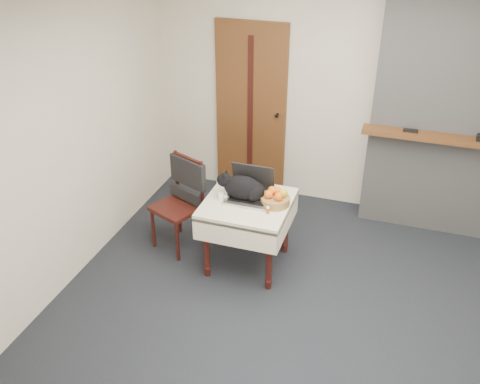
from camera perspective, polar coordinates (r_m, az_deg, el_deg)
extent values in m
plane|color=black|center=(4.77, 7.82, -12.85)|extent=(4.50, 4.50, 0.00)
cube|color=beige|center=(5.84, 12.76, 9.96)|extent=(4.50, 0.02, 2.60)
cube|color=beige|center=(4.84, -18.13, 5.03)|extent=(0.02, 4.00, 2.60)
cube|color=brown|center=(6.14, 1.17, 8.68)|extent=(0.82, 0.05, 2.00)
cube|color=black|center=(6.11, 1.08, 8.58)|extent=(0.06, 0.01, 1.70)
cylinder|color=black|center=(6.02, 3.98, 8.16)|extent=(0.04, 0.06, 0.04)
cube|color=gray|center=(5.69, 21.63, 8.05)|extent=(1.50, 0.30, 2.60)
cube|color=brown|center=(5.53, 21.26, 5.29)|extent=(1.62, 0.18, 0.05)
cube|color=black|center=(5.50, 17.73, 6.26)|extent=(0.14, 0.04, 0.03)
cylinder|color=black|center=(4.96, -3.60, -5.90)|extent=(0.06, 0.06, 0.64)
sphere|color=black|center=(5.10, -3.52, -8.09)|extent=(0.07, 0.07, 0.07)
cylinder|color=black|center=(4.80, 3.12, -7.23)|extent=(0.06, 0.06, 0.64)
sphere|color=black|center=(4.95, 3.04, -9.45)|extent=(0.07, 0.07, 0.07)
cylinder|color=black|center=(5.42, -1.25, -2.41)|extent=(0.06, 0.06, 0.64)
sphere|color=black|center=(5.55, -1.23, -4.50)|extent=(0.07, 0.07, 0.07)
cylinder|color=black|center=(5.28, 4.90, -3.50)|extent=(0.06, 0.06, 0.64)
sphere|color=black|center=(5.41, 4.79, -5.63)|extent=(0.07, 0.07, 0.07)
cube|color=beige|center=(4.91, 0.82, -1.31)|extent=(0.78, 0.78, 0.06)
cube|color=beige|center=(4.67, -0.64, -4.77)|extent=(0.78, 0.01, 0.22)
cube|color=beige|center=(5.29, 2.09, -0.29)|extent=(0.78, 0.01, 0.22)
cube|color=beige|center=(5.08, -3.32, -1.65)|extent=(0.01, 0.78, 0.22)
cube|color=beige|center=(4.89, 5.12, -3.15)|extent=(0.01, 0.78, 0.22)
cube|color=#B7B7BC|center=(4.90, 0.83, -0.82)|extent=(0.40, 0.28, 0.02)
cube|color=black|center=(4.89, 0.83, -0.68)|extent=(0.34, 0.19, 0.00)
cube|color=black|center=(4.97, 1.43, 1.60)|extent=(0.40, 0.07, 0.28)
cube|color=#9CC3E4|center=(4.97, 1.42, 1.59)|extent=(0.37, 0.06, 0.25)
ellipsoid|color=black|center=(4.88, 0.32, 0.43)|extent=(0.37, 0.22, 0.23)
ellipsoid|color=black|center=(4.86, 1.55, 0.02)|extent=(0.19, 0.21, 0.19)
sphere|color=black|center=(4.90, -1.71, 1.31)|extent=(0.13, 0.13, 0.13)
ellipsoid|color=white|center=(4.93, -2.19, 1.04)|extent=(0.06, 0.07, 0.06)
ellipsoid|color=white|center=(4.94, -1.33, 0.24)|extent=(0.06, 0.08, 0.09)
cone|color=black|center=(4.84, -1.75, 1.77)|extent=(0.05, 0.05, 0.06)
cone|color=black|center=(4.90, -1.46, 2.17)|extent=(0.05, 0.05, 0.06)
cylinder|color=black|center=(4.82, 2.17, -1.23)|extent=(0.20, 0.10, 0.04)
sphere|color=white|center=(4.93, -1.55, -0.49)|extent=(0.04, 0.04, 0.04)
sphere|color=white|center=(5.00, -1.22, -0.01)|extent=(0.04, 0.04, 0.04)
cylinder|color=white|center=(4.92, -2.04, -0.43)|extent=(0.06, 0.06, 0.06)
cylinder|color=#A34414|center=(4.71, 2.98, -2.00)|extent=(0.03, 0.03, 0.05)
cylinder|color=silver|center=(4.70, 2.99, -1.65)|extent=(0.03, 0.03, 0.01)
cylinder|color=olive|center=(4.85, 3.76, -0.92)|extent=(0.27, 0.27, 0.07)
sphere|color=#FD5C15|center=(4.80, 3.07, -0.23)|extent=(0.08, 0.08, 0.08)
sphere|color=#FD5C15|center=(4.77, 4.14, -0.48)|extent=(0.08, 0.08, 0.08)
sphere|color=#FD5C15|center=(4.86, 3.95, 0.14)|extent=(0.08, 0.08, 0.08)
sphere|color=gold|center=(4.82, 4.62, -0.09)|extent=(0.08, 0.08, 0.08)
sphere|color=#FD5C15|center=(4.86, 3.43, 0.17)|extent=(0.08, 0.08, 0.08)
cube|color=black|center=(4.89, 3.09, -1.06)|extent=(0.13, 0.03, 0.01)
cube|color=black|center=(5.32, -6.73, -1.66)|extent=(0.55, 0.55, 0.04)
cylinder|color=black|center=(5.46, -9.26, -3.75)|extent=(0.04, 0.04, 0.45)
cylinder|color=black|center=(5.23, -6.70, -5.21)|extent=(0.04, 0.04, 0.45)
cylinder|color=black|center=(5.66, -6.50, -2.27)|extent=(0.04, 0.04, 0.45)
cylinder|color=black|center=(5.43, -3.91, -3.61)|extent=(0.04, 0.04, 0.45)
cylinder|color=black|center=(5.42, -6.78, 1.99)|extent=(0.04, 0.04, 0.50)
cylinder|color=black|center=(5.19, -4.09, 0.78)|extent=(0.04, 0.04, 0.50)
cube|color=black|center=(5.26, -5.51, 2.36)|extent=(0.34, 0.17, 0.28)
cube|color=black|center=(5.26, -5.58, 2.12)|extent=(0.43, 0.23, 0.28)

